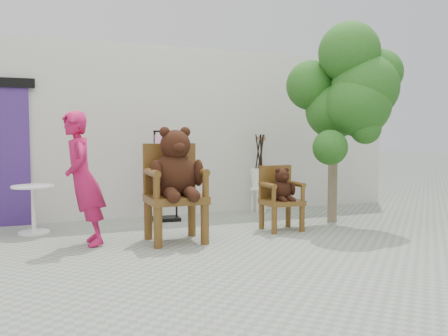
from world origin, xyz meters
The scene contains 9 objects.
ground_plane centered at (0.00, 0.00, 0.00)m, with size 60.00×60.00×0.00m, color gray.
back_wall centered at (0.00, 3.10, 1.50)m, with size 9.00×1.00×3.00m, color beige.
chair_big centered at (-0.58, 0.55, 0.88)m, with size 0.75×0.81×1.55m.
chair_small centered at (1.12, 0.73, 0.58)m, with size 0.56×0.51×0.97m.
person centered at (-1.75, 0.75, 0.87)m, with size 0.63×0.42×1.73m, color #B6164C.
cafe_table centered at (-2.37, 1.81, 0.44)m, with size 0.60×0.60×0.70m.
display_stand centered at (-0.30, 2.12, 0.58)m, with size 0.48×0.39×1.51m.
stool_bucket centered at (1.53, 2.35, 0.64)m, with size 0.32×0.32×1.45m.
tree centered at (2.39, 0.76, 2.15)m, with size 1.61×1.62×3.21m.
Camera 1 is at (-2.30, -5.57, 1.42)m, focal length 38.00 mm.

